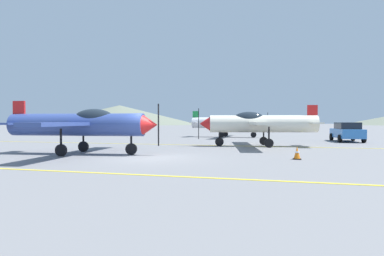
{
  "coord_description": "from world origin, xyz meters",
  "views": [
    {
      "loc": [
        5.9,
        -14.64,
        1.75
      ],
      "look_at": [
        -0.6,
        10.0,
        1.2
      ],
      "focal_mm": 31.08,
      "sensor_mm": 36.0,
      "label": 1
    }
  ],
  "objects": [
    {
      "name": "airplane_far",
      "position": [
        0.61,
        20.7,
        1.59
      ],
      "size": [
        8.15,
        9.4,
        2.83
      ],
      "color": "silver",
      "rests_on": "ground_plane"
    },
    {
      "name": "apron_line_near",
      "position": [
        0.0,
        -4.75,
        0.01
      ],
      "size": [
        80.0,
        0.16,
        0.01
      ],
      "primitive_type": "cube",
      "color": "yellow",
      "rests_on": "ground_plane"
    },
    {
      "name": "airplane_near",
      "position": [
        -4.12,
        0.72,
        1.59
      ],
      "size": [
        8.23,
        9.45,
        2.83
      ],
      "color": "#33478C",
      "rests_on": "ground_plane"
    },
    {
      "name": "hill_left",
      "position": [
        -67.22,
        128.19,
        4.56
      ],
      "size": [
        74.88,
        74.88,
        9.11
      ],
      "primitive_type": "cone",
      "color": "slate",
      "rests_on": "ground_plane"
    },
    {
      "name": "ground_plane",
      "position": [
        0.0,
        0.0,
        0.0
      ],
      "size": [
        400.0,
        400.0,
        0.0
      ],
      "primitive_type": "plane",
      "color": "slate"
    },
    {
      "name": "car_sedan",
      "position": [
        11.42,
        15.77,
        0.84
      ],
      "size": [
        2.31,
        4.44,
        1.62
      ],
      "color": "#3372BF",
      "rests_on": "ground_plane"
    },
    {
      "name": "traffic_cone_front",
      "position": [
        6.68,
        1.08,
        0.29
      ],
      "size": [
        0.36,
        0.36,
        0.59
      ],
      "color": "black",
      "rests_on": "ground_plane"
    },
    {
      "name": "airplane_mid",
      "position": [
        4.5,
        8.54,
        1.59
      ],
      "size": [
        8.26,
        9.44,
        2.83
      ],
      "color": "silver",
      "rests_on": "ground_plane"
    },
    {
      "name": "apron_line_far",
      "position": [
        0.0,
        8.49,
        0.01
      ],
      "size": [
        80.0,
        0.16,
        0.01
      ],
      "primitive_type": "cube",
      "color": "yellow",
      "rests_on": "ground_plane"
    }
  ]
}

